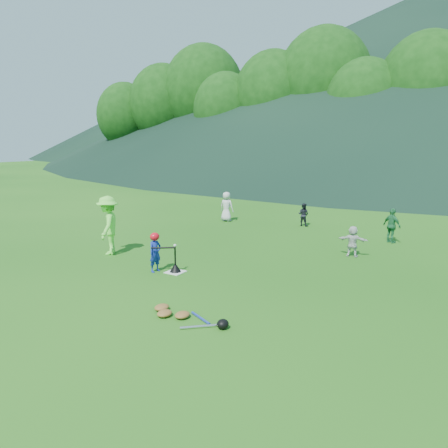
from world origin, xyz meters
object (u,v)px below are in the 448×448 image
Objects in this scene: fielder_d at (353,241)px; batting_tee at (175,268)px; fielder_a at (227,207)px; equipment_pile at (182,315)px; home_plate at (176,272)px; fielder_b at (303,215)px; adult_coach at (108,225)px; fielder_c at (392,226)px; batter_child at (155,253)px.

batting_tee is (-3.58, -4.06, -0.34)m from fielder_d.
fielder_d is 5.43m from batting_tee.
equipment_pile is at bearing 116.45° from fielder_a.
fielder_a reaches higher than home_plate.
fielder_b is 1.39× the size of batting_tee.
adult_coach is 7.44m from fielder_d.
batting_tee is 0.38× the size of equipment_pile.
fielder_b reaches higher than equipment_pile.
fielder_b is 10.30m from equipment_pile.
batter_child is at bearing 86.09° from fielder_c.
home_plate is at bearing 129.73° from equipment_pile.
batter_child reaches higher than equipment_pile.
home_plate is 7.65m from fielder_a.
home_plate is 5.44m from fielder_d.
fielder_d is at bearing 48.60° from home_plate.
home_plate is at bearing 47.68° from adult_coach.
batting_tee is (0.50, 0.21, -0.39)m from batter_child.
fielder_b reaches higher than home_plate.
batter_child is 0.81× the size of fielder_a.
fielder_a reaches higher than fielder_c.
fielder_c reaches higher than fielder_d.
fielder_b is at bearing -57.51° from fielder_d.
adult_coach reaches higher than home_plate.
home_plate is 0.25× the size of equipment_pile.
batter_child is 7.67m from fielder_a.
batting_tee is at bearing 47.68° from adult_coach.
home_plate is 0.66× the size of batting_tee.
fielder_d is at bearing 154.24° from fielder_a.
batting_tee is at bearing 88.97° from fielder_b.
batter_child reaches higher than batting_tee.
adult_coach is 1.00× the size of equipment_pile.
equipment_pile is (4.64, -9.51, -0.57)m from fielder_a.
adult_coach is at bearing 22.61° from fielder_d.
fielder_a is 0.71× the size of equipment_pile.
fielder_a reaches higher than fielder_b.
fielder_b is at bearing 85.80° from home_plate.
fielder_c reaches higher than home_plate.
adult_coach is at bearing 81.60° from batter_child.
adult_coach is 9.39m from fielder_c.
fielder_a is 6.94m from fielder_c.
adult_coach is at bearing 67.61° from fielder_b.
home_plate is 0.38× the size of fielder_c.
fielder_c is at bearing -27.17° from batter_child.
fielder_b is at bearing 97.78° from equipment_pile.
fielder_a reaches higher than fielder_d.
fielder_a is at bearing 26.26° from fielder_c.
fielder_d reaches higher than home_plate.
batter_child is 8.12m from fielder_b.
fielder_d is at bearing -35.83° from batter_child.
batting_tee is (2.93, -0.50, -0.77)m from adult_coach.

